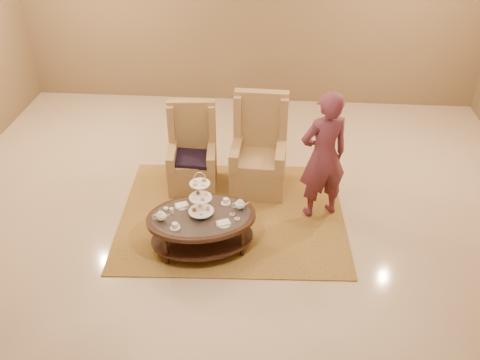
# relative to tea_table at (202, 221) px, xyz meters

# --- Properties ---
(ground) EXTENTS (8.00, 8.00, 0.00)m
(ground) POSITION_rel_tea_table_xyz_m (0.30, 0.25, -0.39)
(ground) COLOR beige
(ground) RESTS_ON ground
(ceiling) EXTENTS (8.00, 8.00, 0.02)m
(ceiling) POSITION_rel_tea_table_xyz_m (0.30, 0.25, -0.39)
(ceiling) COLOR white
(ceiling) RESTS_ON ground
(wall_back) EXTENTS (8.00, 0.04, 3.50)m
(wall_back) POSITION_rel_tea_table_xyz_m (0.30, 4.25, 1.36)
(wall_back) COLOR olive
(wall_back) RESTS_ON ground
(rug) EXTENTS (2.98, 2.53, 0.02)m
(rug) POSITION_rel_tea_table_xyz_m (0.30, 0.66, -0.38)
(rug) COLOR #A88A3B
(rug) RESTS_ON ground
(tea_table) EXTENTS (1.44, 1.16, 1.06)m
(tea_table) POSITION_rel_tea_table_xyz_m (0.00, 0.00, 0.00)
(tea_table) COLOR black
(tea_table) RESTS_ON ground
(armchair_left) EXTENTS (0.69, 0.72, 1.19)m
(armchair_left) POSITION_rel_tea_table_xyz_m (-0.31, 1.37, 0.01)
(armchair_left) COLOR #A8834F
(armchair_left) RESTS_ON ground
(armchair_right) EXTENTS (0.75, 0.77, 1.33)m
(armchair_right) POSITION_rel_tea_table_xyz_m (0.60, 1.40, 0.06)
(armchair_right) COLOR #A8834F
(armchair_right) RESTS_ON ground
(person) EXTENTS (0.74, 0.62, 1.72)m
(person) POSITION_rel_tea_table_xyz_m (1.41, 0.80, 0.47)
(person) COLOR #5E2836
(person) RESTS_ON ground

